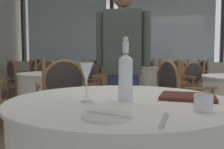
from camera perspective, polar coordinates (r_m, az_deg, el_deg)
ground_plane at (r=2.77m, az=6.71°, el=-16.74°), size 13.87×13.87×0.00m
window_wall_far at (r=6.58m, az=12.18°, el=5.96°), size 9.22×0.14×3.00m
side_plate at (r=0.93m, az=-1.16°, el=-9.85°), size 0.20×0.20×0.01m
butter_knife at (r=0.93m, az=-1.16°, el=-9.54°), size 0.19×0.07×0.00m
dinner_fork at (r=0.91m, az=12.31°, el=-10.55°), size 0.03×0.21×0.00m
water_bottle at (r=1.26m, az=3.23°, el=-0.17°), size 0.07×0.07×0.34m
wine_glass at (r=1.22m, az=-6.12°, el=0.32°), size 0.08×0.08×0.20m
water_tumbler at (r=1.10m, az=20.92°, el=-6.22°), size 0.08×0.08×0.07m
menu_book at (r=1.41m, az=17.57°, el=-5.03°), size 0.30×0.27×0.02m
background_table_0 at (r=5.47m, az=11.02°, el=-2.21°), size 1.02×1.02×0.76m
dining_chair_0_0 at (r=5.24m, az=1.34°, el=-0.78°), size 0.60×0.64×0.90m
dining_chair_0_1 at (r=4.58m, az=14.74°, el=-1.29°), size 0.64×0.60×0.95m
dining_chair_0_2 at (r=5.82m, az=19.79°, el=-0.42°), size 0.60×0.64×0.92m
dining_chair_0_3 at (r=6.35m, az=8.39°, el=0.31°), size 0.64×0.60×0.94m
background_table_1 at (r=3.57m, az=-13.72°, el=-5.71°), size 1.00×1.00×0.76m
dining_chair_1_1 at (r=2.63m, az=-11.62°, el=-5.05°), size 0.66×0.64×0.97m
dining_chair_1_2 at (r=3.75m, az=0.51°, el=-2.33°), size 0.64×0.66×0.96m
dining_chair_1_3 at (r=4.47m, az=-15.03°, el=-1.65°), size 0.66×0.64×0.94m
background_table_2 at (r=5.85m, az=-12.24°, el=-1.82°), size 1.19×1.19×0.76m
dining_chair_2_0 at (r=5.36m, az=-21.56°, el=-0.80°), size 0.65×0.63×0.93m
dining_chair_2_1 at (r=5.00m, az=-6.07°, el=-1.00°), size 0.63×0.65×0.90m
dining_chair_2_2 at (r=6.43m, az=-4.53°, el=0.25°), size 0.65×0.63×0.92m
dining_chair_2_3 at (r=6.72m, az=-16.88°, el=0.39°), size 0.63×0.65×0.94m
dining_chair_3_0 at (r=2.72m, az=15.32°, el=-5.07°), size 0.63×0.65×0.96m
dining_chair_3_3 at (r=4.02m, az=19.75°, el=-2.34°), size 0.65×0.63×0.91m
diner_person_0 at (r=2.34m, az=2.65°, el=3.37°), size 0.53×0.25×1.68m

